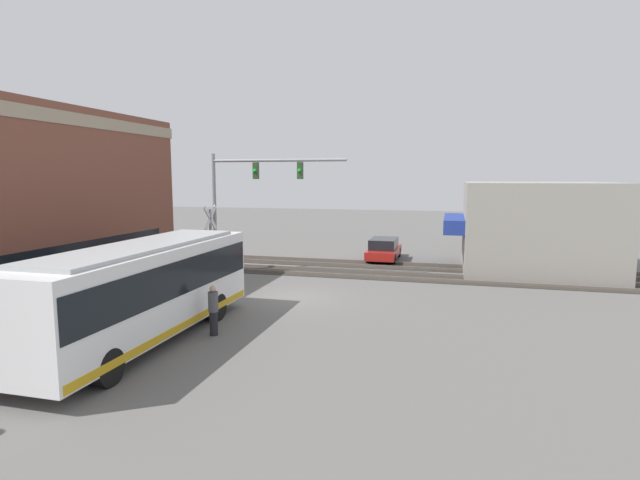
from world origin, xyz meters
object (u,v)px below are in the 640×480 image
at_px(pedestrian_at_crossing, 219,261).
at_px(parked_car_red, 384,250).
at_px(crossing_signal, 211,233).
at_px(city_bus, 144,289).
at_px(pedestrian_near_bus, 213,310).

bearing_deg(pedestrian_at_crossing, parked_car_red, -44.42).
relative_size(crossing_signal, pedestrian_at_crossing, 2.18).
bearing_deg(parked_car_red, city_bus, 163.43).
relative_size(parked_car_red, pedestrian_at_crossing, 2.74).
xyz_separation_m(parked_car_red, pedestrian_near_bus, (-16.95, 3.56, 0.21)).
height_order(city_bus, parked_car_red, city_bus).
distance_m(city_bus, crossing_signal, 11.57).
height_order(city_bus, pedestrian_at_crossing, city_bus).
bearing_deg(pedestrian_near_bus, pedestrian_at_crossing, 25.23).
distance_m(pedestrian_at_crossing, pedestrian_near_bus, 9.94).
bearing_deg(crossing_signal, city_bus, -163.53).
height_order(crossing_signal, pedestrian_near_bus, crossing_signal).
bearing_deg(city_bus, parked_car_red, -16.57).
bearing_deg(parked_car_red, crossing_signal, 129.16).
bearing_deg(city_bus, crossing_signal, 16.47).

